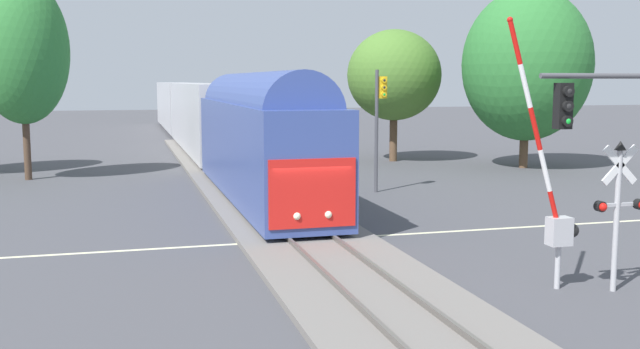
# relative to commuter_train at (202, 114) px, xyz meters

# --- Properties ---
(ground_plane) EXTENTS (220.00, 220.00, 0.00)m
(ground_plane) POSITION_rel_commuter_train_xyz_m (-0.00, -30.60, -2.73)
(ground_plane) COLOR #47474C
(road_centre_stripe) EXTENTS (44.00, 0.20, 0.01)m
(road_centre_stripe) POSITION_rel_commuter_train_xyz_m (-0.00, -30.60, -2.72)
(road_centre_stripe) COLOR beige
(road_centre_stripe) RESTS_ON ground
(railway_track) EXTENTS (4.40, 80.00, 0.32)m
(railway_track) POSITION_rel_commuter_train_xyz_m (-0.00, -30.60, -2.63)
(railway_track) COLOR slate
(railway_track) RESTS_ON ground
(commuter_train) EXTENTS (3.04, 67.41, 5.16)m
(commuter_train) POSITION_rel_commuter_train_xyz_m (0.00, 0.00, 0.00)
(commuter_train) COLOR #384C93
(commuter_train) RESTS_ON railway_track
(crossing_gate_near) EXTENTS (2.14, 0.40, 6.59)m
(crossing_gate_near) POSITION_rel_commuter_train_xyz_m (4.56, -37.60, -0.66)
(crossing_gate_near) COLOR #B7B7BC
(crossing_gate_near) RESTS_ON ground
(crossing_signal_mast) EXTENTS (1.36, 0.44, 3.69)m
(crossing_signal_mast) POSITION_rel_commuter_train_xyz_m (5.92, -38.18, -0.47)
(crossing_signal_mast) COLOR #B2B2B7
(crossing_signal_mast) RESTS_ON ground
(traffic_signal_far_side) EXTENTS (0.53, 0.38, 5.62)m
(traffic_signal_far_side) POSITION_rel_commuter_train_xyz_m (5.80, -21.54, 1.03)
(traffic_signal_far_side) COLOR #4C4C51
(traffic_signal_far_side) RESTS_ON ground
(oak_far_right) EXTENTS (5.94, 5.94, 8.33)m
(oak_far_right) POSITION_rel_commuter_train_xyz_m (11.12, -9.46, 2.73)
(oak_far_right) COLOR brown
(oak_far_right) RESTS_ON ground
(maple_right_background) EXTENTS (7.48, 7.48, 10.46)m
(maple_right_background) POSITION_rel_commuter_train_xyz_m (17.28, -14.86, 3.30)
(maple_right_background) COLOR brown
(maple_right_background) RESTS_ON ground
(oak_behind_train) EXTENTS (4.68, 4.68, 10.43)m
(oak_behind_train) POSITION_rel_commuter_train_xyz_m (-10.39, -12.76, 3.92)
(oak_behind_train) COLOR #4C3828
(oak_behind_train) RESTS_ON ground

